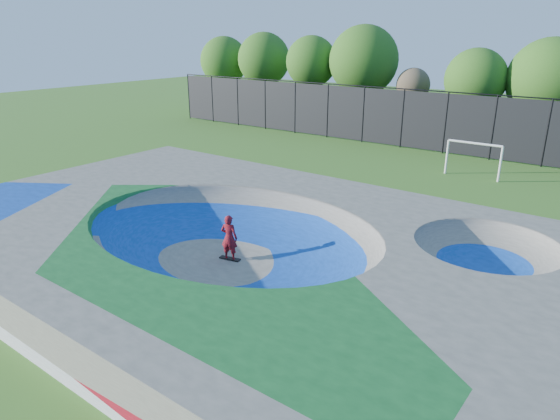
{
  "coord_description": "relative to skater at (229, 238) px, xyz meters",
  "views": [
    {
      "loc": [
        10.79,
        -11.55,
        7.56
      ],
      "look_at": [
        -0.06,
        3.0,
        1.1
      ],
      "focal_mm": 32.0,
      "sensor_mm": 36.0,
      "label": 1
    }
  ],
  "objects": [
    {
      "name": "skater",
      "position": [
        0.0,
        0.0,
        0.0
      ],
      "size": [
        0.69,
        0.55,
        1.66
      ],
      "primitive_type": "imported",
      "rotation": [
        0.0,
        0.0,
        3.42
      ],
      "color": "red",
      "rests_on": "ground"
    },
    {
      "name": "soccer_goal",
      "position": [
        3.55,
        15.91,
        0.54
      ],
      "size": [
        3.0,
        0.12,
        1.98
      ],
      "color": "silver",
      "rests_on": "ground"
    },
    {
      "name": "skateboard",
      "position": [
        -0.0,
        0.0,
        -0.81
      ],
      "size": [
        0.81,
        0.38,
        0.05
      ],
      "primitive_type": "cube",
      "rotation": [
        0.0,
        0.0,
        0.21
      ],
      "color": "black",
      "rests_on": "ground"
    },
    {
      "name": "fence",
      "position": [
        0.22,
        20.76,
        1.27
      ],
      "size": [
        48.09,
        0.09,
        4.04
      ],
      "color": "black",
      "rests_on": "ground"
    },
    {
      "name": "skate_deck",
      "position": [
        0.22,
        -0.24,
        -0.08
      ],
      "size": [
        22.0,
        14.0,
        1.5
      ],
      "primitive_type": "cube",
      "color": "gray",
      "rests_on": "ground"
    },
    {
      "name": "treeline",
      "position": [
        2.16,
        26.04,
        4.2
      ],
      "size": [
        53.91,
        6.1,
        8.26
      ],
      "color": "#413020",
      "rests_on": "ground"
    },
    {
      "name": "ground",
      "position": [
        0.22,
        -0.24,
        -0.83
      ],
      "size": [
        120.0,
        120.0,
        0.0
      ],
      "primitive_type": "plane",
      "color": "#34651C",
      "rests_on": "ground"
    }
  ]
}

